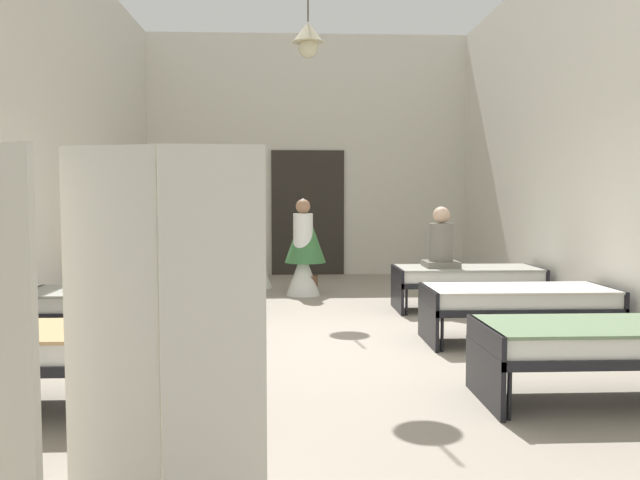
# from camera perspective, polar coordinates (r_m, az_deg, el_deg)

# --- Properties ---
(ground_plane) EXTENTS (6.71, 12.47, 0.10)m
(ground_plane) POSITION_cam_1_polar(r_m,az_deg,el_deg) (6.56, 0.29, -9.76)
(ground_plane) COLOR #9E9384
(room_shell) EXTENTS (6.51, 12.07, 4.61)m
(room_shell) POSITION_cam_1_polar(r_m,az_deg,el_deg) (7.74, -0.20, 9.90)
(room_shell) COLOR silver
(room_shell) RESTS_ON ground
(bed_left_row_0) EXTENTS (1.90, 0.84, 0.57)m
(bed_left_row_0) POSITION_cam_1_polar(r_m,az_deg,el_deg) (4.89, -22.93, -8.90)
(bed_left_row_0) COLOR black
(bed_left_row_0) RESTS_ON ground
(bed_right_row_0) EXTENTS (1.90, 0.84, 0.57)m
(bed_right_row_0) POSITION_cam_1_polar(r_m,az_deg,el_deg) (5.15, 24.61, -8.32)
(bed_right_row_0) COLOR black
(bed_right_row_0) RESTS_ON ground
(bed_left_row_1) EXTENTS (1.90, 0.84, 0.57)m
(bed_left_row_1) POSITION_cam_1_polar(r_m,az_deg,el_deg) (6.67, -17.24, -5.42)
(bed_left_row_1) COLOR black
(bed_left_row_1) RESTS_ON ground
(bed_right_row_1) EXTENTS (1.90, 0.84, 0.57)m
(bed_right_row_1) POSITION_cam_1_polar(r_m,az_deg,el_deg) (6.87, 17.32, -5.17)
(bed_right_row_1) COLOR black
(bed_right_row_1) RESTS_ON ground
(bed_left_row_2) EXTENTS (1.90, 0.84, 0.57)m
(bed_left_row_2) POSITION_cam_1_polar(r_m,az_deg,el_deg) (8.51, -14.01, -3.40)
(bed_left_row_2) COLOR black
(bed_left_row_2) RESTS_ON ground
(bed_right_row_2) EXTENTS (1.90, 0.84, 0.57)m
(bed_right_row_2) POSITION_cam_1_polar(r_m,az_deg,el_deg) (8.66, 13.03, -3.26)
(bed_right_row_2) COLOR black
(bed_right_row_2) RESTS_ON ground
(nurse_near_aisle) EXTENTS (0.52, 0.52, 1.49)m
(nurse_near_aisle) POSITION_cam_1_polar(r_m,az_deg,el_deg) (10.53, -5.73, -1.45)
(nurse_near_aisle) COLOR white
(nurse_near_aisle) RESTS_ON ground
(nurse_mid_aisle) EXTENTS (0.52, 0.52, 1.49)m
(nurse_mid_aisle) POSITION_cam_1_polar(r_m,az_deg,el_deg) (9.72, -1.53, -1.87)
(nurse_mid_aisle) COLOR white
(nurse_mid_aisle) RESTS_ON ground
(patient_seated_primary) EXTENTS (0.44, 0.44, 0.80)m
(patient_seated_primary) POSITION_cam_1_polar(r_m,az_deg,el_deg) (8.53, 10.80, -0.43)
(patient_seated_primary) COLOR slate
(patient_seated_primary) RESTS_ON bed_right_row_2
(patient_seated_secondary) EXTENTS (0.44, 0.44, 0.80)m
(patient_seated_secondary) POSITION_cam_1_polar(r_m,az_deg,el_deg) (8.47, -11.64, -0.47)
(patient_seated_secondary) COLOR #515B70
(patient_seated_secondary) RESTS_ON bed_left_row_2
(potted_plant) EXTENTS (0.63, 0.63, 1.38)m
(potted_plant) POSITION_cam_1_polar(r_m,az_deg,el_deg) (9.76, -1.33, 0.07)
(potted_plant) COLOR brown
(potted_plant) RESTS_ON ground
(privacy_screen) EXTENTS (1.24, 0.25, 1.70)m
(privacy_screen) POSITION_cam_1_polar(r_m,az_deg,el_deg) (2.73, -18.32, -9.92)
(privacy_screen) COLOR silver
(privacy_screen) RESTS_ON ground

